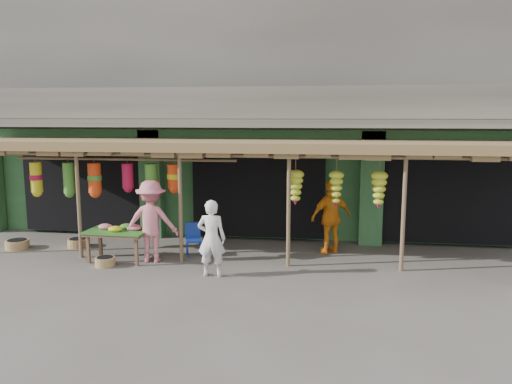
# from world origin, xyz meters

# --- Properties ---
(ground) EXTENTS (80.00, 80.00, 0.00)m
(ground) POSITION_xyz_m (0.00, 0.00, 0.00)
(ground) COLOR #514C47
(ground) RESTS_ON ground
(building) EXTENTS (16.40, 6.80, 7.00)m
(building) POSITION_xyz_m (-0.00, 4.87, 3.37)
(building) COLOR gray
(building) RESTS_ON ground
(awning) EXTENTS (14.00, 2.70, 2.79)m
(awning) POSITION_xyz_m (-0.10, 0.81, 2.58)
(awning) COLOR brown
(awning) RESTS_ON ground
(flower_table) EXTENTS (1.46, 0.89, 0.86)m
(flower_table) POSITION_xyz_m (-2.98, -0.33, 0.69)
(flower_table) COLOR brown
(flower_table) RESTS_ON ground
(blue_chair) EXTENTS (0.48, 0.49, 0.79)m
(blue_chair) POSITION_xyz_m (-1.38, 0.41, 0.44)
(blue_chair) COLOR navy
(blue_chair) RESTS_ON ground
(basket_left) EXTENTS (0.54, 0.54, 0.21)m
(basket_left) POSITION_xyz_m (-4.56, 0.70, 0.11)
(basket_left) COLOR olive
(basket_left) RESTS_ON ground
(basket_mid) EXTENTS (0.73, 0.73, 0.22)m
(basket_mid) POSITION_xyz_m (-6.02, 0.32, 0.11)
(basket_mid) COLOR olive
(basket_mid) RESTS_ON ground
(basket_right) EXTENTS (0.53, 0.53, 0.21)m
(basket_right) POSITION_xyz_m (-3.12, -0.79, 0.10)
(basket_right) COLOR #A07F4A
(basket_right) RESTS_ON ground
(person_front) EXTENTS (0.61, 0.40, 1.65)m
(person_front) POSITION_xyz_m (-0.55, -1.13, 0.83)
(person_front) COLOR white
(person_front) RESTS_ON ground
(person_vendor) EXTENTS (1.15, 0.88, 1.82)m
(person_vendor) POSITION_xyz_m (1.96, 1.03, 0.91)
(person_vendor) COLOR orange
(person_vendor) RESTS_ON ground
(person_shopper) EXTENTS (1.29, 0.80, 1.91)m
(person_shopper) POSITION_xyz_m (-2.18, -0.26, 0.96)
(person_shopper) COLOR #DF7684
(person_shopper) RESTS_ON ground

